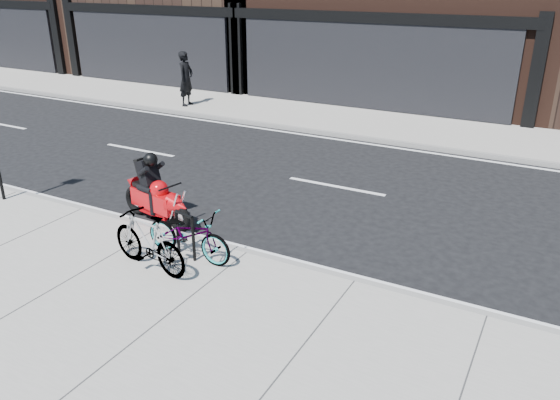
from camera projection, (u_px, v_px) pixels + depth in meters
The scene contains 8 objects.
ground at pixel (298, 218), 11.15m from camera, with size 120.00×120.00×0.00m, color black.
sidewalk_near at pixel (125, 353), 7.06m from camera, with size 60.00×6.00×0.13m, color gray.
sidewalk_far at pixel (406, 128), 17.43m from camera, with size 60.00×3.50×0.13m, color gray.
bike_rack at pixel (185, 231), 9.17m from camera, with size 0.47×0.17×0.81m.
bicycle_front at pixel (188, 234), 9.15m from camera, with size 0.59×1.69×0.89m, color gray.
bicycle_rear at pixel (148, 241), 8.78m from camera, with size 0.47×1.66×1.00m, color gray.
motorcycle at pixel (158, 196), 10.67m from camera, with size 1.94×0.74×1.46m.
pedestrian at pixel (186, 79), 19.76m from camera, with size 0.71×0.46×1.94m, color black.
Camera 1 is at (4.51, -9.12, 4.61)m, focal length 35.00 mm.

